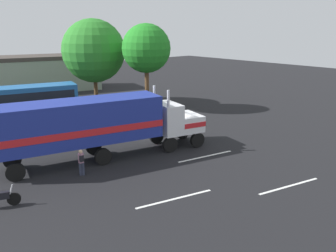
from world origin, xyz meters
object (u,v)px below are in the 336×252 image
(parked_bus, at_px, (15,102))
(person_bystander, at_px, (81,161))
(tree_left, at_px, (146,49))
(tree_center, at_px, (94,51))
(semi_truck, at_px, (98,123))

(parked_bus, bearing_deg, person_bystander, -93.46)
(person_bystander, xyz_separation_m, tree_left, (13.30, 10.94, 5.59))
(tree_left, xyz_separation_m, tree_center, (-2.64, 6.24, -0.43))
(semi_truck, relative_size, tree_left, 1.59)
(tree_left, bearing_deg, semi_truck, -140.23)
(person_bystander, distance_m, parked_bus, 14.62)
(person_bystander, xyz_separation_m, parked_bus, (0.88, 14.54, 1.17))
(parked_bus, bearing_deg, tree_left, -16.19)
(tree_left, bearing_deg, parked_bus, 163.81)
(semi_truck, relative_size, parked_bus, 1.27)
(tree_center, bearing_deg, semi_truck, -118.68)
(semi_truck, distance_m, tree_left, 14.98)
(semi_truck, height_order, tree_left, tree_left)
(parked_bus, relative_size, tree_left, 1.25)
(semi_truck, height_order, parked_bus, semi_truck)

